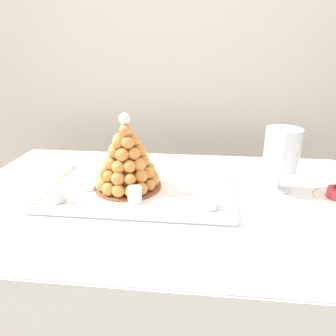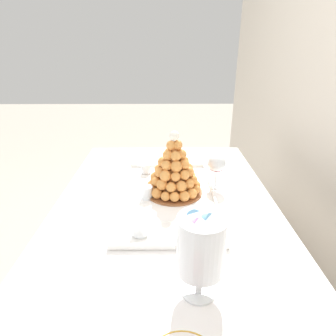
{
  "view_description": "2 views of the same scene",
  "coord_description": "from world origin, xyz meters",
  "px_view_note": "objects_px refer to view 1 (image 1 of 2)",
  "views": [
    {
      "loc": [
        0.11,
        -1.0,
        1.24
      ],
      "look_at": [
        0.0,
        0.03,
        0.83
      ],
      "focal_mm": 32.63,
      "sensor_mm": 36.0,
      "label": 1
    },
    {
      "loc": [
        1.0,
        0.0,
        1.37
      ],
      "look_at": [
        -0.02,
        0.01,
        0.92
      ],
      "focal_mm": 31.0,
      "sensor_mm": 36.0,
      "label": 2
    }
  ],
  "objects_px": {
    "wine_glass": "(121,145)",
    "dessert_cup_left": "(57,195)",
    "dessert_cup_centre": "(210,201)",
    "dessert_cup_mid_left": "(135,195)",
    "serving_tray": "(139,191)",
    "creme_brulee_ramekin": "(89,184)",
    "croquembouche": "(127,161)",
    "macaron_goblet": "(282,151)"
  },
  "relations": [
    {
      "from": "croquembouche",
      "to": "dessert_cup_left",
      "type": "xyz_separation_m",
      "value": [
        -0.22,
        -0.14,
        -0.09
      ]
    },
    {
      "from": "dessert_cup_mid_left",
      "to": "dessert_cup_centre",
      "type": "height_order",
      "value": "dessert_cup_mid_left"
    },
    {
      "from": "dessert_cup_left",
      "to": "creme_brulee_ramekin",
      "type": "height_order",
      "value": "dessert_cup_left"
    },
    {
      "from": "dessert_cup_left",
      "to": "creme_brulee_ramekin",
      "type": "xyz_separation_m",
      "value": [
        0.07,
        0.13,
        -0.01
      ]
    },
    {
      "from": "croquembouche",
      "to": "dessert_cup_centre",
      "type": "height_order",
      "value": "croquembouche"
    },
    {
      "from": "creme_brulee_ramekin",
      "to": "macaron_goblet",
      "type": "distance_m",
      "value": 0.73
    },
    {
      "from": "dessert_cup_mid_left",
      "to": "creme_brulee_ramekin",
      "type": "relative_size",
      "value": 0.57
    },
    {
      "from": "dessert_cup_left",
      "to": "macaron_goblet",
      "type": "bearing_deg",
      "value": 13.65
    },
    {
      "from": "croquembouche",
      "to": "macaron_goblet",
      "type": "xyz_separation_m",
      "value": [
        0.56,
        0.05,
        0.04
      ]
    },
    {
      "from": "dessert_cup_centre",
      "to": "dessert_cup_left",
      "type": "bearing_deg",
      "value": -178.83
    },
    {
      "from": "creme_brulee_ramekin",
      "to": "macaron_goblet",
      "type": "xyz_separation_m",
      "value": [
        0.71,
        0.06,
        0.14
      ]
    },
    {
      "from": "croquembouche",
      "to": "dessert_cup_left",
      "type": "bearing_deg",
      "value": -147.74
    },
    {
      "from": "serving_tray",
      "to": "dessert_cup_mid_left",
      "type": "distance_m",
      "value": 0.1
    },
    {
      "from": "dessert_cup_mid_left",
      "to": "wine_glass",
      "type": "height_order",
      "value": "wine_glass"
    },
    {
      "from": "dessert_cup_centre",
      "to": "serving_tray",
      "type": "bearing_deg",
      "value": 159.1
    },
    {
      "from": "serving_tray",
      "to": "dessert_cup_centre",
      "type": "bearing_deg",
      "value": -20.9
    },
    {
      "from": "creme_brulee_ramekin",
      "to": "dessert_cup_mid_left",
      "type": "bearing_deg",
      "value": -28.74
    },
    {
      "from": "dessert_cup_mid_left",
      "to": "creme_brulee_ramekin",
      "type": "height_order",
      "value": "dessert_cup_mid_left"
    },
    {
      "from": "creme_brulee_ramekin",
      "to": "wine_glass",
      "type": "distance_m",
      "value": 0.24
    },
    {
      "from": "creme_brulee_ramekin",
      "to": "serving_tray",
      "type": "bearing_deg",
      "value": -5.64
    },
    {
      "from": "creme_brulee_ramekin",
      "to": "wine_glass",
      "type": "relative_size",
      "value": 0.61
    },
    {
      "from": "serving_tray",
      "to": "creme_brulee_ramekin",
      "type": "distance_m",
      "value": 0.2
    },
    {
      "from": "serving_tray",
      "to": "dessert_cup_left",
      "type": "distance_m",
      "value": 0.29
    },
    {
      "from": "croquembouche",
      "to": "macaron_goblet",
      "type": "height_order",
      "value": "croquembouche"
    },
    {
      "from": "croquembouche",
      "to": "dessert_cup_centre",
      "type": "bearing_deg",
      "value": -22.37
    },
    {
      "from": "dessert_cup_centre",
      "to": "creme_brulee_ramekin",
      "type": "distance_m",
      "value": 0.47
    },
    {
      "from": "dessert_cup_centre",
      "to": "wine_glass",
      "type": "relative_size",
      "value": 0.36
    },
    {
      "from": "macaron_goblet",
      "to": "wine_glass",
      "type": "height_order",
      "value": "macaron_goblet"
    },
    {
      "from": "serving_tray",
      "to": "creme_brulee_ramekin",
      "type": "bearing_deg",
      "value": 174.36
    },
    {
      "from": "croquembouche",
      "to": "dessert_cup_mid_left",
      "type": "distance_m",
      "value": 0.15
    },
    {
      "from": "wine_glass",
      "to": "dessert_cup_left",
      "type": "bearing_deg",
      "value": -113.59
    },
    {
      "from": "macaron_goblet",
      "to": "dessert_cup_centre",
      "type": "bearing_deg",
      "value": -145.12
    },
    {
      "from": "wine_glass",
      "to": "macaron_goblet",
      "type": "bearing_deg",
      "value": -13.01
    },
    {
      "from": "creme_brulee_ramekin",
      "to": "macaron_goblet",
      "type": "height_order",
      "value": "macaron_goblet"
    },
    {
      "from": "dessert_cup_centre",
      "to": "dessert_cup_mid_left",
      "type": "bearing_deg",
      "value": 178.04
    },
    {
      "from": "croquembouche",
      "to": "macaron_goblet",
      "type": "distance_m",
      "value": 0.57
    },
    {
      "from": "dessert_cup_left",
      "to": "dessert_cup_centre",
      "type": "height_order",
      "value": "dessert_cup_centre"
    },
    {
      "from": "croquembouche",
      "to": "dessert_cup_left",
      "type": "relative_size",
      "value": 5.8
    },
    {
      "from": "dessert_cup_left",
      "to": "creme_brulee_ramekin",
      "type": "bearing_deg",
      "value": 62.45
    },
    {
      "from": "dessert_cup_left",
      "to": "croquembouche",
      "type": "bearing_deg",
      "value": 32.26
    },
    {
      "from": "dessert_cup_mid_left",
      "to": "macaron_goblet",
      "type": "bearing_deg",
      "value": 18.37
    },
    {
      "from": "dessert_cup_mid_left",
      "to": "creme_brulee_ramekin",
      "type": "xyz_separation_m",
      "value": [
        -0.2,
        0.11,
        -0.01
      ]
    }
  ]
}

